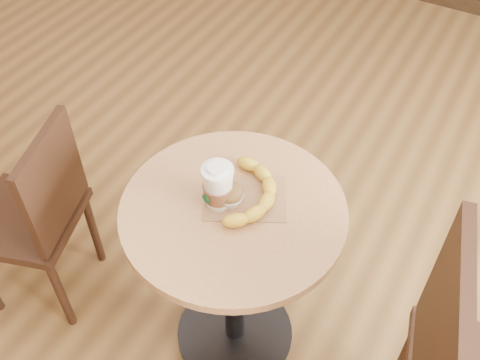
{
  "coord_description": "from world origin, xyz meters",
  "views": [
    {
      "loc": [
        0.48,
        -0.87,
        1.99
      ],
      "look_at": [
        -0.06,
        0.08,
        0.83
      ],
      "focal_mm": 42.0,
      "sensor_mm": 36.0,
      "label": 1
    }
  ],
  "objects_px": {
    "cafe_table": "(234,255)",
    "chair_left": "(37,214)",
    "coffee_cup": "(218,188)",
    "muffin": "(230,195)",
    "banana": "(249,193)"
  },
  "relations": [
    {
      "from": "cafe_table",
      "to": "chair_left",
      "type": "height_order",
      "value": "chair_left"
    },
    {
      "from": "chair_left",
      "to": "coffee_cup",
      "type": "distance_m",
      "value": 0.78
    },
    {
      "from": "coffee_cup",
      "to": "muffin",
      "type": "bearing_deg",
      "value": 50.85
    },
    {
      "from": "muffin",
      "to": "banana",
      "type": "relative_size",
      "value": 0.28
    },
    {
      "from": "coffee_cup",
      "to": "muffin",
      "type": "relative_size",
      "value": 1.92
    },
    {
      "from": "coffee_cup",
      "to": "banana",
      "type": "bearing_deg",
      "value": 62.81
    },
    {
      "from": "chair_left",
      "to": "banana",
      "type": "height_order",
      "value": "chair_left"
    },
    {
      "from": "cafe_table",
      "to": "banana",
      "type": "height_order",
      "value": "banana"
    },
    {
      "from": "cafe_table",
      "to": "muffin",
      "type": "distance_m",
      "value": 0.27
    },
    {
      "from": "coffee_cup",
      "to": "banana",
      "type": "height_order",
      "value": "coffee_cup"
    },
    {
      "from": "cafe_table",
      "to": "chair_left",
      "type": "relative_size",
      "value": 0.91
    },
    {
      "from": "cafe_table",
      "to": "chair_left",
      "type": "xyz_separation_m",
      "value": [
        -0.72,
        -0.15,
        -0.06
      ]
    },
    {
      "from": "coffee_cup",
      "to": "banana",
      "type": "distance_m",
      "value": 0.1
    },
    {
      "from": "muffin",
      "to": "banana",
      "type": "bearing_deg",
      "value": 48.76
    },
    {
      "from": "cafe_table",
      "to": "chair_left",
      "type": "distance_m",
      "value": 0.74
    }
  ]
}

